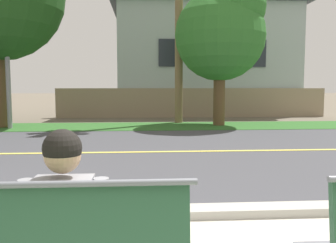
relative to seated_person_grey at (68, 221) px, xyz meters
name	(u,v)px	position (x,y,z in m)	size (l,w,h in m)	color
ground_plane	(167,142)	(1.10, 7.49, -0.68)	(140.00, 140.00, 0.00)	#665B4C
curb_edge	(200,212)	(1.10, 1.84, -0.62)	(44.00, 0.30, 0.11)	#ADA89E
street_asphalt	(171,152)	(1.10, 5.99, -0.67)	(52.00, 8.00, 0.01)	#424247
road_centre_line	(171,152)	(1.10, 5.99, -0.67)	(48.00, 0.14, 0.01)	#E0CC4C
far_verge_grass	(160,126)	(1.10, 11.37, -0.67)	(48.00, 2.80, 0.02)	#2D6026
seated_person_grey	(68,221)	(0.00, 0.00, 0.00)	(0.52, 0.68, 1.25)	black
streetlamp	(7,12)	(-4.22, 11.17, 3.40)	(0.24, 2.10, 7.14)	gray
shade_tree_centre	(223,29)	(3.48, 11.45, 2.95)	(3.39, 3.39, 5.59)	brown
garden_wall	(193,103)	(2.90, 15.34, 0.02)	(13.00, 0.36, 1.40)	gray
house_across_street	(202,57)	(3.85, 18.53, 2.47)	(9.86, 6.91, 6.20)	#A3ADB2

